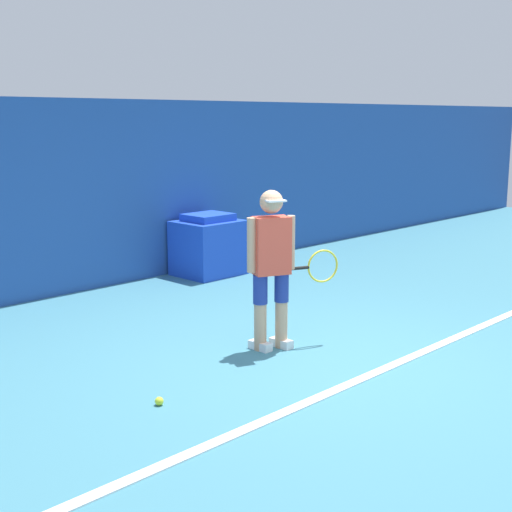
# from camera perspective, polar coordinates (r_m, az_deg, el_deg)

# --- Properties ---
(ground_plane) EXTENTS (24.00, 24.00, 0.00)m
(ground_plane) POSITION_cam_1_polar(r_m,az_deg,el_deg) (6.65, 5.50, -8.34)
(ground_plane) COLOR teal
(back_wall) EXTENTS (24.00, 0.10, 2.43)m
(back_wall) POSITION_cam_1_polar(r_m,az_deg,el_deg) (9.33, -13.71, 4.69)
(back_wall) COLOR #234C99
(back_wall) RESTS_ON ground_plane
(court_baseline) EXTENTS (21.60, 0.10, 0.01)m
(court_baseline) POSITION_cam_1_polar(r_m,az_deg,el_deg) (6.35, 9.27, -9.33)
(court_baseline) COLOR white
(court_baseline) RESTS_ON ground_plane
(tennis_player) EXTENTS (0.88, 0.46, 1.54)m
(tennis_player) POSITION_cam_1_polar(r_m,az_deg,el_deg) (6.74, 1.33, -0.54)
(tennis_player) COLOR tan
(tennis_player) RESTS_ON ground_plane
(tennis_ball) EXTENTS (0.07, 0.07, 0.07)m
(tennis_ball) POSITION_cam_1_polar(r_m,az_deg,el_deg) (5.70, -7.75, -11.43)
(tennis_ball) COLOR #D1E533
(tennis_ball) RESTS_ON ground_plane
(covered_chair) EXTENTS (0.87, 0.76, 0.87)m
(covered_chair) POSITION_cam_1_polar(r_m,az_deg,el_deg) (10.08, -3.82, 0.81)
(covered_chair) COLOR blue
(covered_chair) RESTS_ON ground_plane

